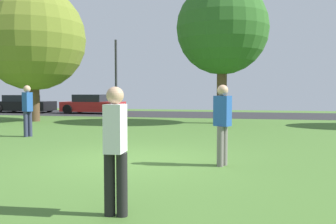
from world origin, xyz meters
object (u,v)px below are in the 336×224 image
parked_car_black (24,104)px  parked_car_red (93,105)px  oak_tree_left (33,39)px  birch_tree_lone (222,29)px  person_catcher (222,121)px  person_thrower (27,108)px  person_bystander (115,145)px  street_lamp_post (116,79)px

parked_car_black → parked_car_red: 5.32m
oak_tree_left → parked_car_black: size_ratio=1.66×
birch_tree_lone → person_catcher: 10.68m
parked_car_red → person_catcher: bearing=-58.6°
birch_tree_lone → person_thrower: bearing=-133.7°
birch_tree_lone → person_thrower: size_ratio=3.84×
oak_tree_left → person_bystander: oak_tree_left is taller
street_lamp_post → person_catcher: bearing=-61.4°
person_thrower → parked_car_black: (-8.28, 12.37, -0.39)m
person_catcher → street_lamp_post: bearing=-33.8°
oak_tree_left → person_bystander: 15.82m
parked_car_red → street_lamp_post: bearing=-49.7°
person_thrower → parked_car_red: bearing=131.1°
person_bystander → parked_car_red: person_bystander is taller
person_catcher → street_lamp_post: street_lamp_post is taller
parked_car_black → person_bystander: bearing=-54.1°
birch_tree_lone → person_thrower: birch_tree_lone is taller
person_bystander → street_lamp_post: bearing=17.0°
oak_tree_left → person_thrower: 7.38m
person_catcher → person_bystander: size_ratio=1.04×
birch_tree_lone → parked_car_red: 11.58m
oak_tree_left → street_lamp_post: (3.31, 3.12, -1.98)m
person_bystander → parked_car_red: bearing=21.4°
parked_car_black → parked_car_red: parked_car_red is taller
person_thrower → birch_tree_lone: bearing=73.9°
parked_car_black → person_thrower: bearing=-56.2°
parked_car_red → street_lamp_post: size_ratio=0.92×
parked_car_black → parked_car_red: bearing=0.1°
birch_tree_lone → street_lamp_post: birch_tree_lone is taller
person_thrower → person_bystander: 8.89m
birch_tree_lone → parked_car_red: bearing=147.4°
parked_car_red → street_lamp_post: (2.98, -3.51, 1.64)m
person_catcher → parked_car_black: bearing=-19.0°
birch_tree_lone → parked_car_black: birch_tree_lone is taller
person_bystander → street_lamp_post: (-5.61, 15.74, 1.36)m
person_catcher → parked_car_red: (-9.74, 15.92, -0.33)m
birch_tree_lone → street_lamp_post: 7.01m
birch_tree_lone → street_lamp_post: bearing=159.1°
person_thrower → parked_car_black: person_thrower is taller
person_bystander → parked_car_red: size_ratio=0.39×
birch_tree_lone → parked_car_black: 16.12m
person_catcher → street_lamp_post: size_ratio=0.38×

